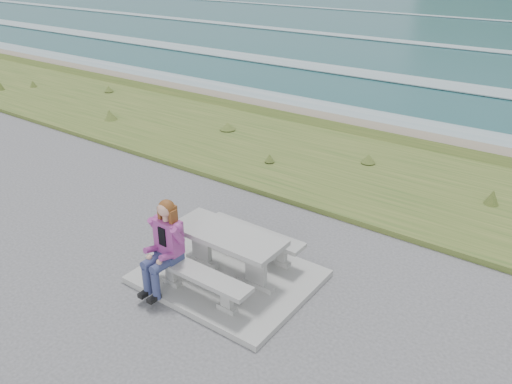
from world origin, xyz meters
TOP-DOWN VIEW (x-y plane):
  - concrete_slab at (0.00, 0.00)m, footprint 2.60×2.10m
  - picnic_table at (0.00, 0.00)m, footprint 1.80×0.75m
  - bench_landward at (0.00, -0.70)m, footprint 1.80×0.35m
  - bench_seaward at (0.00, 0.70)m, footprint 1.80×0.35m
  - grass_verge at (0.00, 5.00)m, footprint 160.00×4.50m
  - shore_drop at (0.00, 7.90)m, footprint 160.00×0.80m
  - seated_woman at (-0.55, -0.84)m, footprint 0.41×0.72m

SIDE VIEW (x-z plane):
  - grass_verge at x=0.00m, z-range -0.11..0.11m
  - shore_drop at x=0.00m, z-range -1.10..1.10m
  - concrete_slab at x=0.00m, z-range 0.00..0.10m
  - bench_landward at x=0.00m, z-range 0.22..0.67m
  - bench_seaward at x=0.00m, z-range 0.22..0.67m
  - seated_woman at x=-0.55m, z-range -0.09..1.33m
  - picnic_table at x=0.00m, z-range 0.31..1.06m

